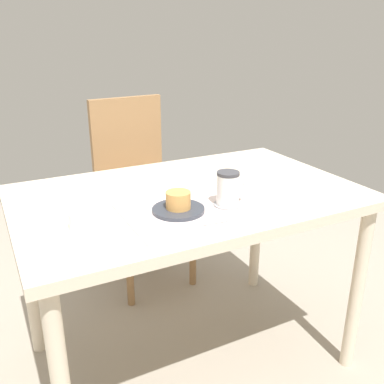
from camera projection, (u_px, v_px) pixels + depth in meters
The scene contains 10 objects.
ground_plane at pixel (189, 357), 1.78m from camera, with size 4.40×4.40×0.02m, color #9E9384.
dining_table at pixel (189, 213), 1.54m from camera, with size 1.20×0.76×0.73m.
wooden_chair at pixel (138, 184), 2.22m from camera, with size 0.45×0.45×0.95m.
placemat at pixel (198, 210), 1.36m from camera, with size 0.46×0.32×0.00m, color silver.
pastry_plate at pixel (178, 210), 1.34m from camera, with size 0.17×0.17×0.01m, color #333842.
pastry at pixel (178, 200), 1.33m from camera, with size 0.08×0.08×0.05m, color tan.
coffee_coaster at pixel (227, 204), 1.39m from camera, with size 0.09×0.09×0.01m, color #99999E.
coffee_mug at pixel (228, 188), 1.37m from camera, with size 0.11×0.07×0.11m.
teaspoon at pixel (208, 224), 1.25m from camera, with size 0.01×0.01×0.13m, color silver.
sugar_bowl at pixel (81, 220), 1.23m from camera, with size 0.07×0.07×0.05m, color white.
Camera 1 is at (-0.64, -1.27, 1.26)m, focal length 40.00 mm.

